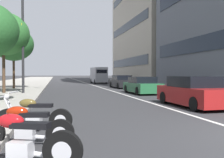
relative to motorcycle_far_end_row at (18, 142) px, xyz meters
The scene contains 12 objects.
sidewalk_right_plaza 30.89m from the motorcycle_far_end_row, 10.01° to the left, with size 160.00×9.79×0.15m, color #A39E93.
lane_centre_stripe 35.86m from the motorcycle_far_end_row, ahead, with size 110.00×0.16×0.01m, color silver.
motorcycle_far_end_row is the anchor object (origin of this frame).
motorcycle_mid_row 1.21m from the motorcycle_far_end_row, ahead, with size 0.70×2.07×1.46m.
motorcycle_under_tarp 2.66m from the motorcycle_far_end_row, ahead, with size 0.74×2.04×1.09m.
car_approaching_light 9.47m from the motorcycle_far_end_row, 48.38° to the right, with size 4.37×1.95×1.45m.
car_mid_block_traffic 15.78m from the motorcycle_far_end_row, 27.42° to the right, with size 4.25×1.96×1.33m.
car_far_down_avenue 23.11m from the motorcycle_far_end_row, 19.56° to the right, with size 4.51×1.97×1.40m.
delivery_van_ahead 36.43m from the motorcycle_far_end_row, 11.97° to the right, with size 5.11×2.14×2.59m.
street_lamp_with_banners 15.75m from the motorcycle_far_end_row, ahead, with size 1.26×2.71×8.86m.
street_tree_by_lamp_post 16.17m from the motorcycle_far_end_row, 11.66° to the left, with size 3.76×3.76×5.99m.
street_tree_mid_sidewalk 21.87m from the motorcycle_far_end_row, ahead, with size 3.84×3.84×5.95m.
Camera 1 is at (-4.71, 4.99, 1.58)m, focal length 39.27 mm.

